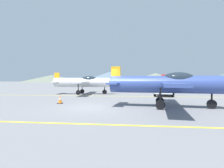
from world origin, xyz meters
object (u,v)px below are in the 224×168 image
airplane_near (168,84)px  airplane_back (130,81)px  airplane_far (142,82)px  airplane_mid (84,82)px  car_sedan (165,88)px  traffic_cone_front (60,100)px

airplane_near → airplane_back: bearing=95.7°
airplane_far → airplane_back: size_ratio=1.01×
airplane_mid → car_sedan: (9.58, -1.08, -0.67)m
airplane_far → airplane_back: same height
airplane_near → airplane_back: same height
airplane_near → car_sedan: size_ratio=1.95×
airplane_far → traffic_cone_front: size_ratio=15.22×
car_sedan → traffic_cone_front: size_ratio=7.79×
airplane_far → airplane_back: 11.39m
airplane_near → car_sedan: (1.26, 8.97, -0.67)m
airplane_near → car_sedan: 9.08m
airplane_near → traffic_cone_front: (-7.65, 0.96, -1.22)m
airplane_mid → airplane_far: (7.57, 9.15, 0.00)m
airplane_mid → airplane_back: bearing=75.4°
traffic_cone_front → airplane_far: bearing=69.3°
airplane_mid → car_sedan: airplane_mid is taller
airplane_near → airplane_back: (-3.02, 30.37, 0.00)m
airplane_back → traffic_cone_front: bearing=-98.9°
airplane_mid → traffic_cone_front: airplane_mid is taller
airplane_far → airplane_back: bearing=101.5°
airplane_near → airplane_far: size_ratio=1.00×
airplane_back → car_sedan: (4.28, -21.40, -0.67)m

